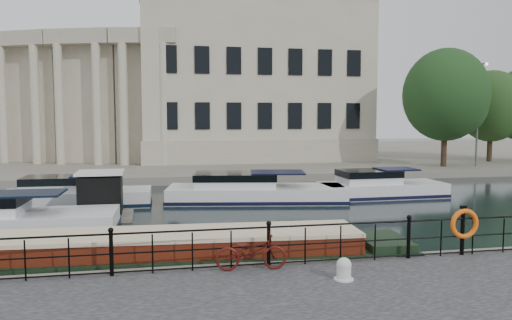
{
  "coord_description": "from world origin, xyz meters",
  "views": [
    {
      "loc": [
        -2.83,
        -14.82,
        4.5
      ],
      "look_at": [
        0.5,
        2.0,
        3.0
      ],
      "focal_mm": 35.0,
      "sensor_mm": 36.0,
      "label": 1
    }
  ],
  "objects_px": {
    "mooring_bollard": "(344,269)",
    "life_ring_post": "(464,225)",
    "bicycle": "(251,252)",
    "harbour_hut": "(101,197)",
    "narrowboat": "(123,262)"
  },
  "relations": [
    {
      "from": "narrowboat",
      "to": "life_ring_post",
      "type": "bearing_deg",
      "value": -7.16
    },
    {
      "from": "narrowboat",
      "to": "harbour_hut",
      "type": "height_order",
      "value": "harbour_hut"
    },
    {
      "from": "bicycle",
      "to": "mooring_bollard",
      "type": "height_order",
      "value": "bicycle"
    },
    {
      "from": "narrowboat",
      "to": "harbour_hut",
      "type": "distance_m",
      "value": 8.44
    },
    {
      "from": "mooring_bollard",
      "to": "harbour_hut",
      "type": "height_order",
      "value": "harbour_hut"
    },
    {
      "from": "mooring_bollard",
      "to": "life_ring_post",
      "type": "relative_size",
      "value": 0.39
    },
    {
      "from": "bicycle",
      "to": "harbour_hut",
      "type": "distance_m",
      "value": 11.34
    },
    {
      "from": "mooring_bollard",
      "to": "narrowboat",
      "type": "xyz_separation_m",
      "value": [
        -5.39,
        3.17,
        -0.44
      ]
    },
    {
      "from": "bicycle",
      "to": "narrowboat",
      "type": "relative_size",
      "value": 0.11
    },
    {
      "from": "life_ring_post",
      "to": "harbour_hut",
      "type": "relative_size",
      "value": 0.52
    },
    {
      "from": "harbour_hut",
      "to": "narrowboat",
      "type": "bearing_deg",
      "value": -81.12
    },
    {
      "from": "bicycle",
      "to": "harbour_hut",
      "type": "xyz_separation_m",
      "value": [
        -4.81,
        10.27,
        -0.08
      ]
    },
    {
      "from": "mooring_bollard",
      "to": "narrowboat",
      "type": "distance_m",
      "value": 6.27
    },
    {
      "from": "life_ring_post",
      "to": "harbour_hut",
      "type": "height_order",
      "value": "harbour_hut"
    },
    {
      "from": "mooring_bollard",
      "to": "life_ring_post",
      "type": "distance_m",
      "value": 4.39
    }
  ]
}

